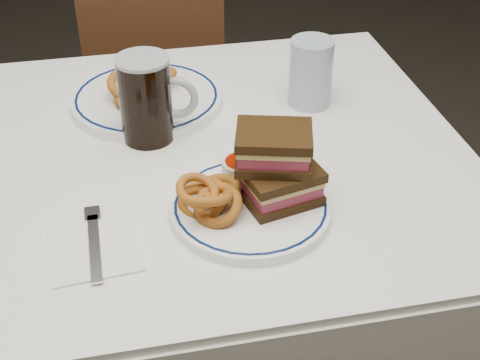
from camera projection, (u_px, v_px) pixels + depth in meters
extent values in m
cube|color=silver|center=(115.00, 166.00, 1.18)|extent=(1.26, 0.86, 0.03)
cylinder|color=#432215|center=(331.00, 189.00, 1.76)|extent=(0.06, 0.06, 0.71)
cube|color=silver|center=(438.00, 165.00, 1.33)|extent=(0.01, 0.86, 0.17)
cube|color=silver|center=(109.00, 94.00, 1.57)|extent=(1.26, 0.01, 0.17)
cube|color=#432215|center=(161.00, 96.00, 2.09)|extent=(0.43, 0.43, 0.04)
cylinder|color=#432215|center=(213.00, 123.00, 2.36)|extent=(0.03, 0.03, 0.37)
cylinder|color=#432215|center=(217.00, 177.00, 2.09)|extent=(0.03, 0.03, 0.37)
cylinder|color=#432215|center=(119.00, 127.00, 2.33)|extent=(0.03, 0.03, 0.37)
cylinder|color=#432215|center=(112.00, 182.00, 2.07)|extent=(0.03, 0.03, 0.37)
cube|color=#432215|center=(154.00, 52.00, 1.82)|extent=(0.38, 0.08, 0.42)
cylinder|color=white|center=(250.00, 208.00, 1.04)|extent=(0.25, 0.25, 0.02)
torus|color=#0A1B51|center=(250.00, 204.00, 1.04)|extent=(0.24, 0.24, 0.00)
cube|color=black|center=(280.00, 195.00, 1.04)|extent=(0.13, 0.11, 0.02)
cube|color=#982C41|center=(281.00, 186.00, 1.03)|extent=(0.12, 0.10, 0.02)
cube|color=tan|center=(281.00, 179.00, 1.02)|extent=(0.12, 0.11, 0.01)
cube|color=black|center=(281.00, 172.00, 1.02)|extent=(0.13, 0.11, 0.02)
cube|color=black|center=(273.00, 160.00, 1.02)|extent=(0.13, 0.12, 0.02)
cube|color=#982C41|center=(274.00, 150.00, 1.01)|extent=(0.12, 0.11, 0.02)
cube|color=tan|center=(274.00, 142.00, 1.00)|extent=(0.13, 0.11, 0.01)
cube|color=black|center=(274.00, 135.00, 0.99)|extent=(0.13, 0.12, 0.02)
torus|color=brown|center=(203.00, 199.00, 1.03)|extent=(0.09, 0.08, 0.06)
torus|color=brown|center=(218.00, 205.00, 1.00)|extent=(0.09, 0.08, 0.07)
torus|color=brown|center=(220.00, 188.00, 1.03)|extent=(0.07, 0.07, 0.02)
torus|color=brown|center=(206.00, 195.00, 1.00)|extent=(0.09, 0.08, 0.05)
torus|color=brown|center=(198.00, 191.00, 1.00)|extent=(0.07, 0.07, 0.05)
cylinder|color=silver|center=(241.00, 170.00, 1.08)|extent=(0.06, 0.06, 0.04)
cylinder|color=#851402|center=(241.00, 164.00, 1.07)|extent=(0.05, 0.05, 0.01)
cylinder|color=black|center=(146.00, 100.00, 1.18)|extent=(0.09, 0.09, 0.16)
cylinder|color=#989FA6|center=(142.00, 60.00, 1.13)|extent=(0.10, 0.10, 0.01)
torus|color=#989FA6|center=(176.00, 98.00, 1.18)|extent=(0.08, 0.03, 0.08)
cylinder|color=#98AEC4|center=(311.00, 73.00, 1.29)|extent=(0.08, 0.08, 0.13)
cylinder|color=white|center=(147.00, 100.00, 1.32)|extent=(0.30, 0.30, 0.02)
torus|color=#0A1B51|center=(147.00, 95.00, 1.31)|extent=(0.28, 0.28, 0.01)
torus|color=brown|center=(136.00, 99.00, 1.28)|extent=(0.09, 0.09, 0.03)
torus|color=brown|center=(154.00, 78.00, 1.33)|extent=(0.10, 0.10, 0.07)
torus|color=brown|center=(130.00, 83.00, 1.29)|extent=(0.09, 0.09, 0.05)
cube|color=white|center=(95.00, 249.00, 0.97)|extent=(0.14, 0.14, 0.00)
cube|color=silver|center=(95.00, 247.00, 0.97)|extent=(0.02, 0.15, 0.00)
cube|color=silver|center=(92.00, 214.00, 1.03)|extent=(0.02, 0.04, 0.00)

